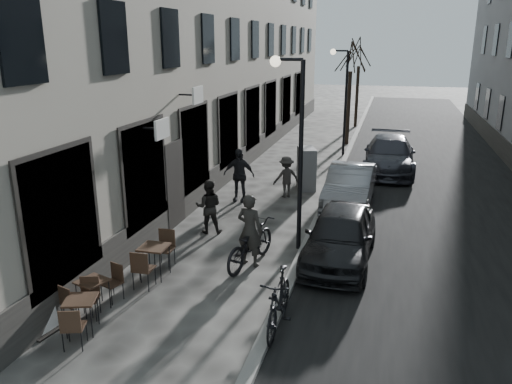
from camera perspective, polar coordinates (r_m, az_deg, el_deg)
The scene contains 20 objects.
road at distance 23.18m, azimuth 18.90°, elevation 2.39°, with size 7.30×60.00×0.00m, color black.
kerb at distance 23.19m, azimuth 9.90°, elevation 3.22°, with size 0.25×60.00×0.12m, color gray.
streetlamp_near at distance 12.90m, azimuth 4.44°, elevation 6.67°, with size 0.90×0.28×5.09m.
streetlamp_far at distance 24.69m, azimuth 9.86°, elevation 11.34°, with size 0.90×0.28×5.09m.
tree_near at distance 27.58m, azimuth 10.83°, elevation 14.98°, with size 2.40×2.40×5.70m.
tree_far at distance 33.56m, azimuth 11.73°, elevation 15.21°, with size 2.40×2.40×5.70m.
bistro_set_a at distance 10.45m, azimuth -19.31°, elevation -12.78°, with size 0.81×1.46×0.83m.
bistro_set_b at distance 11.14m, azimuth -18.13°, elevation -10.81°, with size 0.80×1.41×0.81m.
bistro_set_c at distance 12.22m, azimuth -11.53°, elevation -7.42°, with size 0.65×1.58×0.93m.
sign_board at distance 10.68m, azimuth -23.31°, elevation -12.53°, with size 0.47×0.67×1.08m.
utility_cabinet at distance 19.05m, azimuth 5.78°, elevation 2.69°, with size 0.58×1.06×1.59m, color slate.
bicycle at distance 12.55m, azimuth -0.70°, elevation -5.91°, with size 0.76×2.18×1.15m, color black.
cyclist_rider at distance 12.41m, azimuth -0.70°, elevation -4.35°, with size 0.68×0.45×1.88m, color #282623.
pedestrian_near at distance 14.62m, azimuth -5.43°, elevation -1.67°, with size 0.78×0.61×1.60m, color black.
pedestrian_mid at distance 17.96m, azimuth 3.48°, elevation 1.74°, with size 0.97×0.56×1.51m, color #2E2A28.
pedestrian_far at distance 17.45m, azimuth -1.96°, elevation 1.95°, with size 1.11×0.46×1.89m, color black.
car_near at distance 12.93m, azimuth 9.60°, elevation -4.88°, with size 1.64×4.07×1.39m, color black.
car_mid at distance 17.31m, azimuth 10.69°, elevation 0.66°, with size 1.45×4.17×1.37m, color gray.
car_far at distance 22.26m, azimuth 14.99°, elevation 4.14°, with size 2.09×5.14×1.49m, color #32333B.
moped at distance 9.93m, azimuth 2.63°, elevation -12.34°, with size 0.55×1.95×1.17m, color black.
Camera 1 is at (2.20, -6.47, 5.43)m, focal length 35.00 mm.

